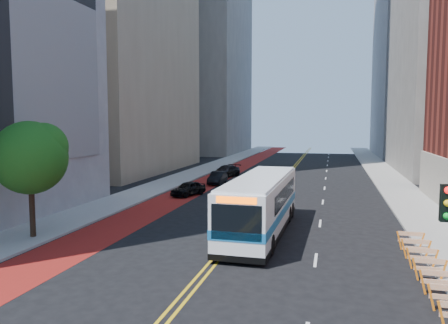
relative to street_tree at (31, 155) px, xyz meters
name	(u,v)px	position (x,y,z in m)	size (l,w,h in m)	color
ground	(183,298)	(11.24, -6.04, -4.91)	(160.00, 160.00, 0.00)	black
sidewalk_left	(170,182)	(-0.76, 23.96, -4.84)	(4.00, 140.00, 0.15)	gray
sidewalk_right	(399,190)	(23.24, 23.96, -4.84)	(4.00, 140.00, 0.15)	gray
bus_lane_paint	(204,184)	(3.14, 23.96, -4.91)	(3.60, 140.00, 0.01)	maroon
center_line_inner	(276,186)	(11.06, 23.96, -4.91)	(0.14, 140.00, 0.01)	gold
center_line_outer	(279,186)	(11.42, 23.96, -4.91)	(0.14, 140.00, 0.01)	gold
lane_dashes	(326,178)	(16.04, 31.96, -4.90)	(0.14, 98.20, 0.01)	silver
midrise_right_far	(434,14)	(35.24, 71.96, 22.59)	(20.00, 28.00, 55.00)	gray
midrise_left_far	(196,3)	(-12.76, 71.96, 27.59)	(20.00, 26.00, 65.00)	slate
construction_barriers	(433,272)	(20.84, -2.62, -4.24)	(1.42, 10.91, 1.00)	orange
street_tree	(31,155)	(0.00, 0.00, 0.00)	(4.20, 4.20, 6.70)	black
transit_bus	(261,204)	(12.60, 4.48, -3.08)	(3.08, 12.82, 3.51)	white
car_a	(188,188)	(3.93, 16.31, -4.25)	(1.56, 3.87, 1.32)	black
car_b	(218,178)	(4.65, 24.14, -4.24)	(1.42, 4.08, 1.34)	black
car_c	(226,171)	(4.12, 30.18, -4.20)	(2.00, 4.93, 1.43)	black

